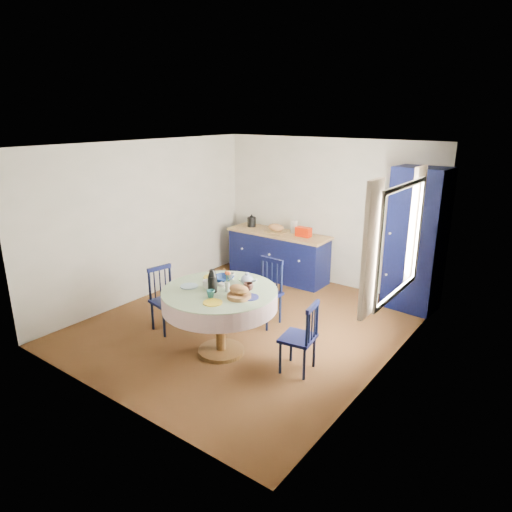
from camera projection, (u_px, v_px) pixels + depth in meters
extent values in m
plane|color=black|center=(246.00, 325.00, 6.50)|extent=(4.50, 4.50, 0.00)
plane|color=white|center=(245.00, 145.00, 5.75)|extent=(4.50, 4.50, 0.00)
cube|color=silver|center=(326.00, 212.00, 7.85)|extent=(4.00, 0.02, 2.50)
cube|color=silver|center=(147.00, 220.00, 7.26)|extent=(0.02, 4.50, 2.50)
cube|color=silver|center=(390.00, 269.00, 4.99)|extent=(0.02, 4.50, 2.50)
plane|color=white|center=(402.00, 241.00, 5.15)|extent=(0.00, 1.20, 1.20)
cube|color=beige|center=(371.00, 250.00, 4.64)|extent=(0.05, 0.34, 1.45)
cube|color=beige|center=(415.00, 224.00, 5.72)|extent=(0.05, 0.34, 1.45)
cube|color=black|center=(278.00, 256.00, 8.25)|extent=(1.85, 0.55, 0.81)
cube|color=tan|center=(279.00, 233.00, 8.13)|extent=(1.91, 0.59, 0.04)
cube|color=#9F1600|center=(303.00, 232.00, 7.83)|extent=(0.26, 0.14, 0.16)
cube|color=tan|center=(276.00, 232.00, 8.13)|extent=(0.34, 0.24, 0.02)
ellipsoid|color=#BD7549|center=(276.00, 228.00, 8.10)|extent=(0.31, 0.20, 0.13)
cylinder|color=silver|center=(294.00, 227.00, 8.06)|extent=(0.12, 0.12, 0.22)
cube|color=black|center=(416.00, 240.00, 6.77)|extent=(0.80, 0.60, 2.16)
cylinder|color=white|center=(391.00, 234.00, 6.70)|extent=(0.04, 0.02, 0.04)
cylinder|color=white|center=(387.00, 275.00, 6.89)|extent=(0.04, 0.02, 0.04)
cylinder|color=brown|center=(221.00, 351.00, 5.74)|extent=(0.58, 0.58, 0.05)
cylinder|color=brown|center=(220.00, 322.00, 5.62)|extent=(0.12, 0.12, 0.78)
cylinder|color=brown|center=(220.00, 292.00, 5.50)|extent=(1.34, 1.34, 0.03)
cylinder|color=silver|center=(220.00, 299.00, 5.53)|extent=(1.40, 1.40, 0.22)
cylinder|color=beige|center=(220.00, 290.00, 5.50)|extent=(1.40, 1.40, 0.01)
cylinder|color=#94B8CC|center=(189.00, 286.00, 5.59)|extent=(0.22, 0.22, 0.01)
cylinder|color=gold|center=(213.00, 303.00, 5.11)|extent=(0.22, 0.22, 0.01)
cylinder|color=navy|center=(249.00, 297.00, 5.26)|extent=(0.22, 0.22, 0.01)
cylinder|color=#8BCA77|center=(247.00, 279.00, 5.83)|extent=(0.22, 0.22, 0.01)
cylinder|color=gold|center=(212.00, 277.00, 5.90)|extent=(0.22, 0.22, 0.01)
cylinder|color=#A16D40|center=(239.00, 296.00, 5.24)|extent=(0.28, 0.28, 0.05)
ellipsoid|color=#BD7549|center=(239.00, 289.00, 5.22)|extent=(0.26, 0.16, 0.11)
cube|color=silver|center=(223.00, 285.00, 5.60)|extent=(0.10, 0.07, 0.04)
cylinder|color=black|center=(164.00, 323.00, 6.09)|extent=(0.03, 0.03, 0.41)
cylinder|color=black|center=(184.00, 316.00, 6.30)|extent=(0.03, 0.03, 0.41)
cylinder|color=black|center=(153.00, 316.00, 6.31)|extent=(0.03, 0.03, 0.41)
cylinder|color=black|center=(173.00, 309.00, 6.51)|extent=(0.03, 0.03, 0.41)
cube|color=black|center=(167.00, 301.00, 6.24)|extent=(0.45, 0.47, 0.04)
cylinder|color=black|center=(150.00, 285.00, 6.19)|extent=(0.03, 0.03, 0.45)
cylinder|color=black|center=(170.00, 280.00, 6.39)|extent=(0.03, 0.03, 0.45)
cube|color=black|center=(159.00, 268.00, 6.23)|extent=(0.11, 0.36, 0.06)
cylinder|color=black|center=(155.00, 285.00, 6.24)|extent=(0.02, 0.02, 0.38)
cylinder|color=black|center=(160.00, 284.00, 6.29)|extent=(0.02, 0.02, 0.38)
cylinder|color=black|center=(165.00, 282.00, 6.35)|extent=(0.02, 0.02, 0.38)
cylinder|color=black|center=(248.00, 310.00, 6.47)|extent=(0.04, 0.04, 0.43)
cylinder|color=black|center=(267.00, 316.00, 6.27)|extent=(0.04, 0.04, 0.43)
cylinder|color=black|center=(261.00, 303.00, 6.71)|extent=(0.04, 0.04, 0.43)
cylinder|color=black|center=(280.00, 309.00, 6.51)|extent=(0.04, 0.04, 0.43)
cube|color=black|center=(264.00, 294.00, 6.42)|extent=(0.43, 0.41, 0.04)
cylinder|color=black|center=(262.00, 272.00, 6.58)|extent=(0.04, 0.04, 0.48)
cylinder|color=black|center=(281.00, 277.00, 6.38)|extent=(0.04, 0.04, 0.48)
cube|color=black|center=(272.00, 260.00, 6.41)|extent=(0.38, 0.05, 0.06)
cylinder|color=black|center=(267.00, 275.00, 6.54)|extent=(0.02, 0.02, 0.40)
cylinder|color=black|center=(272.00, 276.00, 6.49)|extent=(0.02, 0.02, 0.40)
cylinder|color=black|center=(277.00, 277.00, 6.43)|extent=(0.02, 0.02, 0.40)
cylinder|color=black|center=(291.00, 346.00, 5.50)|extent=(0.03, 0.03, 0.39)
cylinder|color=black|center=(280.00, 358.00, 5.24)|extent=(0.03, 0.03, 0.39)
cylinder|color=black|center=(314.00, 352.00, 5.37)|extent=(0.03, 0.03, 0.39)
cylinder|color=black|center=(304.00, 364.00, 5.11)|extent=(0.03, 0.03, 0.39)
cube|color=black|center=(298.00, 338.00, 5.24)|extent=(0.42, 0.44, 0.04)
cylinder|color=black|center=(317.00, 318.00, 5.23)|extent=(0.03, 0.03, 0.44)
cylinder|color=black|center=(307.00, 329.00, 4.97)|extent=(0.03, 0.03, 0.44)
cube|color=black|center=(313.00, 307.00, 5.04)|extent=(0.09, 0.35, 0.06)
cylinder|color=black|center=(315.00, 322.00, 5.18)|extent=(0.02, 0.02, 0.37)
cylinder|color=black|center=(312.00, 325.00, 5.11)|extent=(0.02, 0.02, 0.37)
cylinder|color=black|center=(309.00, 328.00, 5.04)|extent=(0.02, 0.02, 0.37)
imported|color=silver|center=(208.00, 284.00, 5.52)|extent=(0.13, 0.13, 0.10)
imported|color=#276D6F|center=(211.00, 294.00, 5.25)|extent=(0.10, 0.10, 0.09)
imported|color=black|center=(248.00, 287.00, 5.46)|extent=(0.12, 0.12, 0.10)
imported|color=silver|center=(231.00, 276.00, 5.82)|extent=(0.09, 0.09, 0.09)
imported|color=navy|center=(223.00, 279.00, 5.77)|extent=(0.26, 0.26, 0.06)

